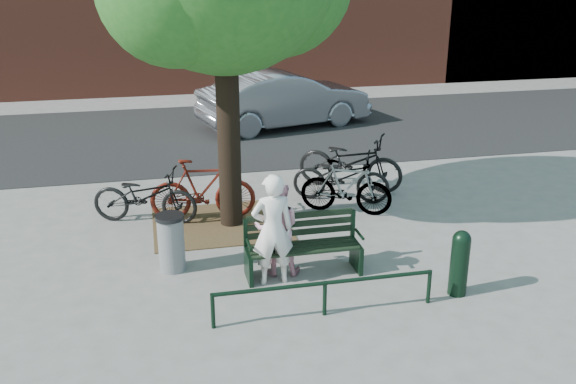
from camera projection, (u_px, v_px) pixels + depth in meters
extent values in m
plane|color=gray|center=(303.00, 274.00, 9.77)|extent=(90.00, 90.00, 0.00)
cube|color=brown|center=(221.00, 224.00, 11.58)|extent=(2.40, 2.00, 0.02)
cube|color=black|center=(230.00, 133.00, 17.55)|extent=(40.00, 7.00, 0.01)
cube|color=black|center=(249.00, 266.00, 9.52)|extent=(0.06, 0.52, 0.45)
cube|color=black|center=(245.00, 233.00, 9.58)|extent=(0.06, 0.06, 0.44)
cylinder|color=black|center=(249.00, 244.00, 9.29)|extent=(0.04, 0.36, 0.04)
cube|color=black|center=(356.00, 256.00, 9.86)|extent=(0.06, 0.52, 0.45)
cube|color=black|center=(353.00, 223.00, 9.92)|extent=(0.06, 0.06, 0.44)
cylinder|color=black|center=(359.00, 234.00, 9.63)|extent=(0.04, 0.36, 0.04)
cube|color=black|center=(304.00, 247.00, 9.61)|extent=(1.64, 0.46, 0.04)
cube|color=black|center=(300.00, 224.00, 9.72)|extent=(1.64, 0.03, 0.47)
cylinder|color=black|center=(213.00, 311.00, 8.28)|extent=(0.06, 0.06, 0.50)
cylinder|color=black|center=(325.00, 298.00, 8.58)|extent=(0.06, 0.06, 0.50)
cylinder|color=black|center=(429.00, 287.00, 8.89)|extent=(0.06, 0.06, 0.50)
cylinder|color=black|center=(325.00, 283.00, 8.50)|extent=(3.00, 0.06, 0.06)
cylinder|color=black|center=(228.00, 121.00, 10.96)|extent=(0.40, 0.40, 3.80)
imported|color=white|center=(272.00, 230.00, 9.26)|extent=(0.63, 0.42, 1.69)
imported|color=pink|center=(277.00, 229.00, 9.58)|extent=(0.80, 0.68, 1.44)
cylinder|color=black|center=(459.00, 267.00, 9.06)|extent=(0.26, 0.26, 0.85)
sphere|color=black|center=(462.00, 240.00, 8.92)|extent=(0.26, 0.26, 0.26)
cylinder|color=gray|center=(171.00, 244.00, 9.78)|extent=(0.40, 0.40, 0.84)
cylinder|color=black|center=(169.00, 217.00, 9.62)|extent=(0.44, 0.44, 0.06)
imported|color=black|center=(145.00, 196.00, 11.52)|extent=(2.03, 1.25, 1.01)
imported|color=#4F130B|center=(203.00, 189.00, 11.64)|extent=(1.96, 0.74, 1.15)
imported|color=black|center=(341.00, 177.00, 12.54)|extent=(2.01, 1.39, 1.00)
imported|color=gray|center=(346.00, 187.00, 11.93)|extent=(1.75, 1.21, 1.03)
imported|color=black|center=(350.00, 161.00, 13.20)|extent=(2.26, 1.86, 1.16)
imported|color=gray|center=(285.00, 99.00, 17.96)|extent=(5.06, 2.83, 1.58)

